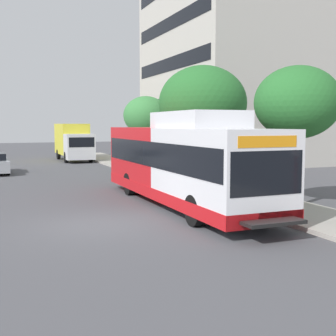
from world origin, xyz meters
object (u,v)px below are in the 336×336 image
(street_tree_mid_block, at_px, (203,103))
(box_truck_background, at_px, (73,141))
(street_tree_near_stop, at_px, (297,103))
(street_tree_far_block, at_px, (146,116))
(transit_bus, at_px, (182,162))

(street_tree_mid_block, bearing_deg, box_truck_background, 101.81)
(street_tree_near_stop, height_order, street_tree_far_block, street_tree_near_stop)
(street_tree_near_stop, bearing_deg, transit_bus, 154.15)
(street_tree_mid_block, distance_m, street_tree_far_block, 9.88)
(street_tree_near_stop, distance_m, street_tree_far_block, 17.72)
(transit_bus, xyz_separation_m, street_tree_far_block, (4.13, 15.80, 2.15))
(street_tree_near_stop, bearing_deg, street_tree_mid_block, 90.50)
(transit_bus, height_order, street_tree_near_stop, street_tree_near_stop)
(transit_bus, relative_size, street_tree_near_stop, 2.32)
(street_tree_mid_block, bearing_deg, transit_bus, -123.25)
(street_tree_far_block, xyz_separation_m, box_truck_background, (-3.98, 8.01, -2.11))
(street_tree_mid_block, height_order, box_truck_background, street_tree_mid_block)
(street_tree_far_block, distance_m, box_truck_background, 9.18)
(street_tree_far_block, bearing_deg, street_tree_mid_block, -91.38)
(transit_bus, height_order, street_tree_mid_block, street_tree_mid_block)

